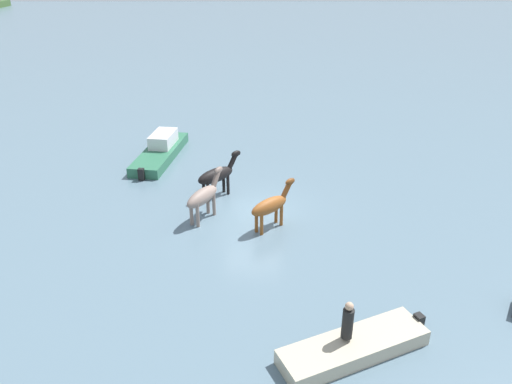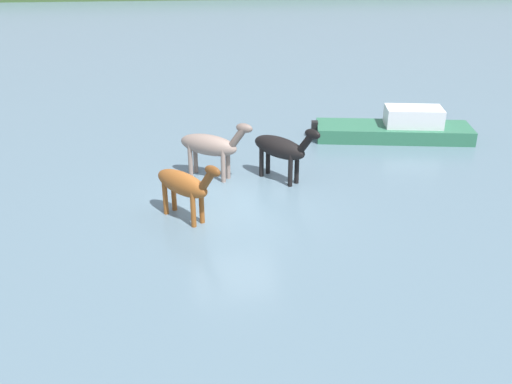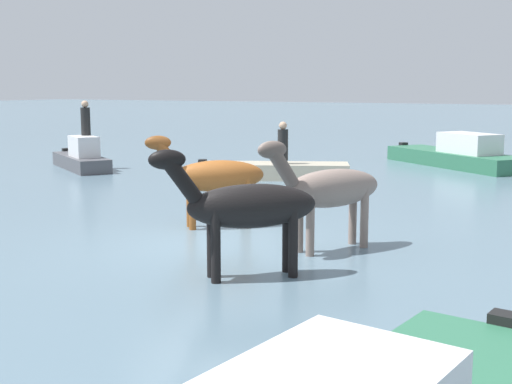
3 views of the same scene
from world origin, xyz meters
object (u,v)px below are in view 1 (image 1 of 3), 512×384
object	(u,v)px
horse_lead	(271,205)
boat_launch_far	(161,152)
boat_tender_starboard	(354,349)
horse_pinto_flank	(217,175)
horse_chestnut_trailing	(204,196)
person_helmsman_aft	(348,321)

from	to	relation	value
horse_lead	boat_launch_far	xyz separation A→B (m)	(7.83, 5.81, -0.71)
boat_tender_starboard	horse_pinto_flank	bearing A→B (deg)	-90.06
horse_lead	horse_chestnut_trailing	bearing A→B (deg)	121.50
horse_pinto_flank	person_helmsman_aft	distance (m)	10.91
horse_lead	boat_tender_starboard	bearing A→B (deg)	-116.13
horse_lead	horse_chestnut_trailing	world-z (taller)	horse_chestnut_trailing
boat_tender_starboard	boat_launch_far	xyz separation A→B (m)	(14.96, 7.95, 0.16)
boat_launch_far	person_helmsman_aft	world-z (taller)	person_helmsman_aft
boat_launch_far	person_helmsman_aft	distance (m)	16.81
boat_tender_starboard	boat_launch_far	distance (m)	16.94
boat_tender_starboard	person_helmsman_aft	xyz separation A→B (m)	(0.03, 0.26, 0.96)
horse_lead	horse_pinto_flank	size ratio (longest dim) A/B	0.96
horse_lead	boat_tender_starboard	distance (m)	7.50
horse_lead	horse_pinto_flank	distance (m)	3.78
boat_tender_starboard	person_helmsman_aft	size ratio (longest dim) A/B	3.82
horse_chestnut_trailing	boat_launch_far	xyz separation A→B (m)	(7.04, 3.02, -0.76)
horse_chestnut_trailing	person_helmsman_aft	size ratio (longest dim) A/B	2.00
horse_pinto_flank	person_helmsman_aft	bearing A→B (deg)	-109.71
horse_pinto_flank	horse_chestnut_trailing	bearing A→B (deg)	-143.90
horse_chestnut_trailing	horse_lead	bearing A→B (deg)	-75.28
boat_tender_starboard	person_helmsman_aft	world-z (taller)	person_helmsman_aft
horse_pinto_flank	boat_tender_starboard	xyz separation A→B (m)	(-10.08, -4.50, -0.91)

